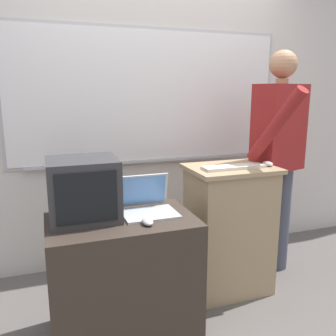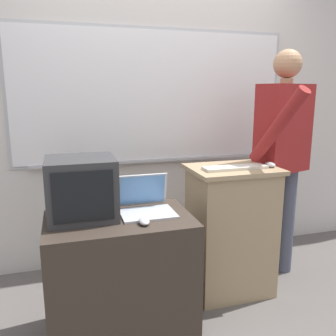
# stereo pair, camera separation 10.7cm
# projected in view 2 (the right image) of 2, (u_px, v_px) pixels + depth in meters

# --- Properties ---
(back_wall) EXTENTS (6.40, 0.17, 2.96)m
(back_wall) POSITION_uv_depth(u_px,v_px,m) (151.00, 91.00, 3.01)
(back_wall) COLOR silver
(back_wall) RESTS_ON ground_plane
(lectern_podium) EXTENTS (0.61, 0.47, 0.95)m
(lectern_podium) POSITION_uv_depth(u_px,v_px,m) (231.00, 230.00, 2.61)
(lectern_podium) COLOR tan
(lectern_podium) RESTS_ON ground_plane
(side_desk) EXTENTS (0.85, 0.55, 0.75)m
(side_desk) POSITION_uv_depth(u_px,v_px,m) (121.00, 276.00, 2.15)
(side_desk) COLOR #382D26
(side_desk) RESTS_ON ground_plane
(person_presenter) EXTENTS (0.59, 0.65, 1.77)m
(person_presenter) POSITION_uv_depth(u_px,v_px,m) (282.00, 151.00, 2.71)
(person_presenter) COLOR #474C60
(person_presenter) RESTS_ON ground_plane
(laptop) EXTENTS (0.32, 0.29, 0.22)m
(laptop) POSITION_uv_depth(u_px,v_px,m) (145.00, 202.00, 2.18)
(laptop) COLOR #B7BABF
(laptop) RESTS_ON side_desk
(wireless_keyboard) EXTENTS (0.45, 0.13, 0.02)m
(wireless_keyboard) POSITION_uv_depth(u_px,v_px,m) (235.00, 168.00, 2.45)
(wireless_keyboard) COLOR beige
(wireless_keyboard) RESTS_ON lectern_podium
(computer_mouse_by_laptop) EXTENTS (0.06, 0.10, 0.03)m
(computer_mouse_by_laptop) POSITION_uv_depth(u_px,v_px,m) (144.00, 221.00, 1.97)
(computer_mouse_by_laptop) COLOR #BCBCC1
(computer_mouse_by_laptop) RESTS_ON side_desk
(computer_mouse_by_keyboard) EXTENTS (0.06, 0.10, 0.03)m
(computer_mouse_by_keyboard) POSITION_uv_depth(u_px,v_px,m) (270.00, 165.00, 2.52)
(computer_mouse_by_keyboard) COLOR #BCBCC1
(computer_mouse_by_keyboard) RESTS_ON lectern_podium
(crt_monitor) EXTENTS (0.39, 0.37, 0.35)m
(crt_monitor) POSITION_uv_depth(u_px,v_px,m) (81.00, 188.00, 2.05)
(crt_monitor) COLOR #333335
(crt_monitor) RESTS_ON side_desk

